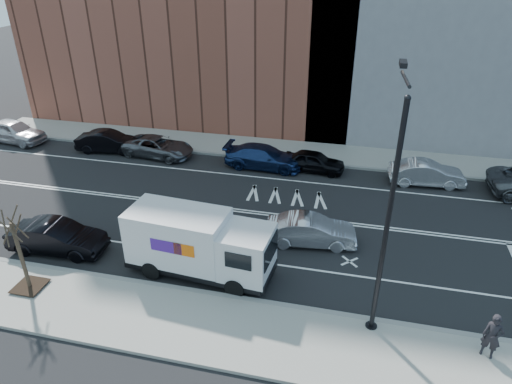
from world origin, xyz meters
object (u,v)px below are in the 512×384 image
at_px(far_parked_a, 14,131).
at_px(far_parked_b, 109,142).
at_px(fedex_van, 199,243).
at_px(driving_sedan, 311,231).
at_px(pedestrian, 492,336).

distance_m(far_parked_a, far_parked_b, 7.76).
bearing_deg(fedex_van, far_parked_a, 152.58).
xyz_separation_m(fedex_van, driving_sedan, (4.47, 3.39, -0.83)).
xyz_separation_m(far_parked_a, far_parked_b, (7.76, -0.06, -0.10)).
height_order(far_parked_a, pedestrian, pedestrian).
relative_size(fedex_van, pedestrian, 3.72).
xyz_separation_m(far_parked_a, pedestrian, (29.96, -13.88, 0.20)).
distance_m(far_parked_b, pedestrian, 26.16).
relative_size(fedex_van, far_parked_a, 1.34).
height_order(fedex_van, far_parked_b, fedex_van).
bearing_deg(driving_sedan, pedestrian, -136.73).
height_order(driving_sedan, pedestrian, pedestrian).
height_order(fedex_van, pedestrian, fedex_van).
relative_size(far_parked_b, driving_sedan, 1.03).
bearing_deg(pedestrian, far_parked_b, 168.79).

